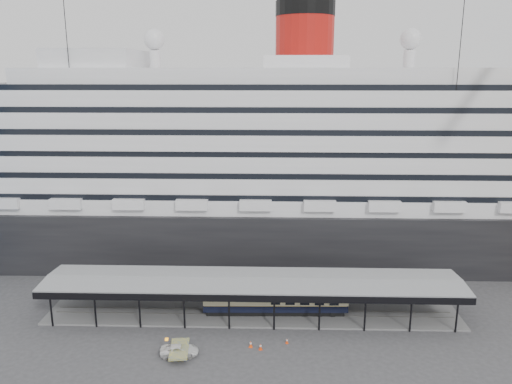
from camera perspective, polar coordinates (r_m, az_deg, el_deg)
ground at (r=65.90m, az=-0.53°, el=-15.77°), size 200.00×200.00×0.00m
cruise_ship at (r=90.49m, az=0.26°, el=4.73°), size 130.00×30.00×43.90m
platform_canopy at (r=69.24m, az=-0.37°, el=-12.03°), size 56.00×9.18×5.30m
port_truck at (r=61.79m, az=-8.75°, el=-17.44°), size 4.63×2.48×1.24m
pullman_carriage at (r=69.22m, az=2.24°, el=-12.07°), size 19.51×3.02×19.10m
traffic_cone_left at (r=62.26m, az=0.52°, el=-17.24°), size 0.53×0.53×0.81m
traffic_cone_mid at (r=62.72m, az=-0.62°, el=-16.98°), size 0.46×0.46×0.83m
traffic_cone_right at (r=63.61m, az=3.56°, el=-16.61°), size 0.40×0.40×0.68m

